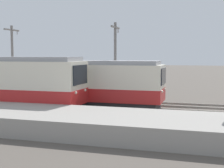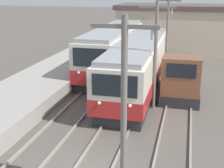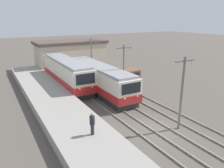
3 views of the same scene
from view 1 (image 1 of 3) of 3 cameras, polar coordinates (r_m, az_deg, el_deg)
name	(u,v)px [view 1 (image 1 of 3)]	position (r m, az deg, el deg)	size (l,w,h in m)	color
commuter_train_center	(65,86)	(23.09, -8.63, -0.28)	(2.84, 14.47, 3.46)	#28282B
shunting_locomotive	(91,87)	(25.54, -3.92, -0.62)	(2.40, 5.39, 3.00)	#28282B
catenary_mast_mid	(115,61)	(23.21, 0.59, 4.29)	(2.00, 0.20, 6.24)	slate
catenary_mast_far	(13,60)	(26.95, -17.72, 4.18)	(2.00, 0.20, 6.24)	slate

